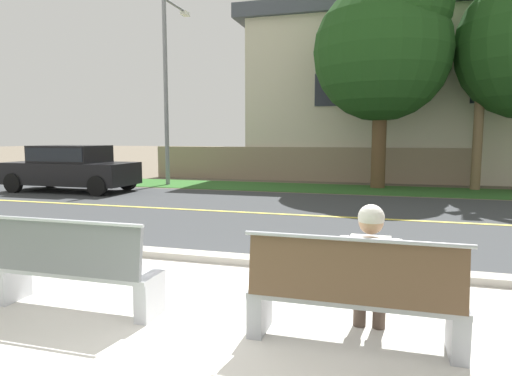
% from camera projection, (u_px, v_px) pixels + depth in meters
% --- Properties ---
extents(ground_plane, '(140.00, 140.00, 0.00)m').
position_uv_depth(ground_plane, '(318.00, 206.00, 11.71)').
color(ground_plane, '#665B4C').
extents(sidewalk_pavement, '(44.00, 3.60, 0.01)m').
position_uv_depth(sidewalk_pavement, '(209.00, 318.00, 4.45)').
color(sidewalk_pavement, beige).
rests_on(sidewalk_pavement, ground_plane).
extents(curb_edge, '(44.00, 0.30, 0.11)m').
position_uv_depth(curb_edge, '(261.00, 261.00, 6.31)').
color(curb_edge, '#ADA89E').
rests_on(curb_edge, ground_plane).
extents(street_asphalt, '(52.00, 8.00, 0.01)m').
position_uv_depth(street_asphalt, '(309.00, 216.00, 10.27)').
color(street_asphalt, '#383A3D').
rests_on(street_asphalt, ground_plane).
extents(road_centre_line, '(48.00, 0.14, 0.01)m').
position_uv_depth(road_centre_line, '(309.00, 215.00, 10.27)').
color(road_centre_line, '#E0CC4C').
rests_on(road_centre_line, ground_plane).
extents(far_verge_grass, '(48.00, 2.80, 0.02)m').
position_uv_depth(far_verge_grass, '(335.00, 189.00, 15.61)').
color(far_verge_grass, '#2D6026').
rests_on(far_verge_grass, ground_plane).
extents(bench_left, '(1.84, 0.48, 1.01)m').
position_uv_depth(bench_left, '(73.00, 269.00, 4.59)').
color(bench_left, silver).
rests_on(bench_left, ground_plane).
extents(bench_right, '(1.84, 0.48, 1.01)m').
position_uv_depth(bench_right, '(353.00, 297.00, 3.80)').
color(bench_right, '#9EA0A8').
rests_on(bench_right, ground_plane).
extents(seated_person_white, '(0.52, 0.68, 1.25)m').
position_uv_depth(seated_person_white, '(370.00, 267.00, 3.90)').
color(seated_person_white, '#47382D').
rests_on(seated_person_white, ground_plane).
extents(car_black_far, '(4.30, 1.86, 1.54)m').
position_uv_depth(car_black_far, '(71.00, 166.00, 14.79)').
color(car_black_far, black).
rests_on(car_black_far, ground_plane).
extents(streetlamp, '(0.24, 2.10, 7.07)m').
position_uv_depth(streetlamp, '(168.00, 78.00, 16.70)').
color(streetlamp, gray).
rests_on(streetlamp, ground_plane).
extents(shade_tree_far_left, '(4.74, 4.74, 7.82)m').
position_uv_depth(shade_tree_far_left, '(387.00, 42.00, 15.20)').
color(shade_tree_far_left, brown).
rests_on(shade_tree_far_left, ground_plane).
extents(garden_wall, '(13.00, 0.36, 1.40)m').
position_uv_depth(garden_wall, '(300.00, 164.00, 18.49)').
color(garden_wall, gray).
rests_on(garden_wall, ground_plane).
extents(house_across_street, '(13.87, 6.91, 7.35)m').
position_uv_depth(house_across_street, '(401.00, 95.00, 20.08)').
color(house_across_street, beige).
rests_on(house_across_street, ground_plane).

